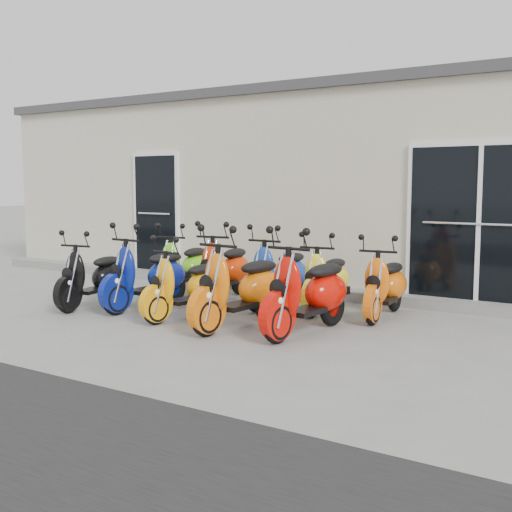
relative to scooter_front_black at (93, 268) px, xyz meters
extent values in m
plane|color=gray|center=(2.05, 0.49, -0.56)|extent=(80.00, 80.00, 0.00)
cube|color=beige|center=(2.05, 5.69, 1.04)|extent=(14.00, 6.00, 3.20)
cube|color=#3F3F42|center=(2.05, 5.69, 2.72)|extent=(14.20, 6.20, 0.16)
cube|color=gray|center=(2.05, 2.51, -0.48)|extent=(14.00, 0.40, 0.15)
cube|color=black|center=(-1.15, 2.66, 0.70)|extent=(1.07, 0.08, 2.22)
cube|color=black|center=(4.65, 2.66, 0.70)|extent=(2.02, 0.08, 2.22)
camera|label=1|loc=(6.80, -6.29, 1.18)|focal=45.00mm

